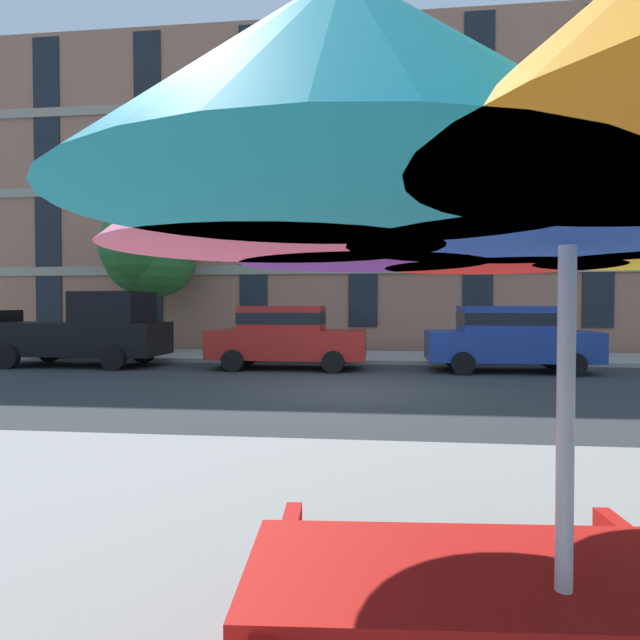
# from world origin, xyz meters

# --- Properties ---
(ground_plane) EXTENTS (120.00, 120.00, 0.00)m
(ground_plane) POSITION_xyz_m (0.00, 0.00, 0.00)
(ground_plane) COLOR #2D3033
(sidewalk_far) EXTENTS (56.00, 3.60, 0.12)m
(sidewalk_far) POSITION_xyz_m (0.00, 6.80, 0.06)
(sidewalk_far) COLOR #9E998E
(sidewalk_far) RESTS_ON ground
(apartment_building) EXTENTS (38.26, 12.08, 12.80)m
(apartment_building) POSITION_xyz_m (0.00, 14.99, 6.40)
(apartment_building) COLOR #A87056
(apartment_building) RESTS_ON ground
(pickup_black) EXTENTS (5.10, 2.12, 2.20)m
(pickup_black) POSITION_xyz_m (-8.06, 3.70, 1.03)
(pickup_black) COLOR black
(pickup_black) RESTS_ON ground
(sedan_red) EXTENTS (4.40, 1.98, 1.78)m
(sedan_red) POSITION_xyz_m (-2.04, 3.70, 0.95)
(sedan_red) COLOR #B21E19
(sedan_red) RESTS_ON ground
(sedan_blue) EXTENTS (4.40, 1.98, 1.78)m
(sedan_blue) POSITION_xyz_m (4.05, 3.70, 0.95)
(sedan_blue) COLOR navy
(sedan_blue) RESTS_ON ground
(street_tree_left) EXTENTS (3.31, 3.12, 5.41)m
(street_tree_left) POSITION_xyz_m (-7.73, 7.17, 3.68)
(street_tree_left) COLOR brown
(street_tree_left) RESTS_ON ground
(patio_umbrella) EXTENTS (3.26, 3.26, 2.57)m
(patio_umbrella) POSITION_xyz_m (1.18, -9.00, 2.24)
(patio_umbrella) COLOR silver
(patio_umbrella) RESTS_ON ground
(picnic_table) EXTENTS (1.89, 1.63, 0.77)m
(picnic_table) POSITION_xyz_m (0.93, -8.86, 0.49)
(picnic_table) COLOR red
(picnic_table) RESTS_ON ground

